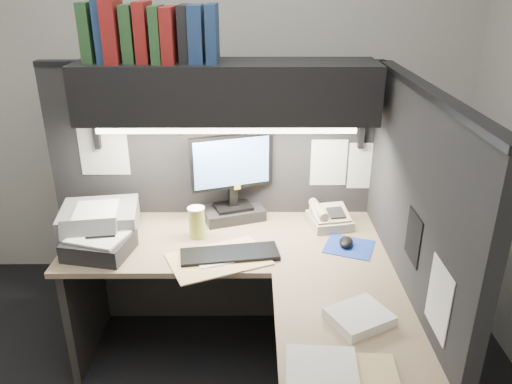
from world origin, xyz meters
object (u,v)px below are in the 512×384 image
desk (289,352)px  notebook_stack (99,246)px  monitor (233,186)px  overhead_shelf (227,91)px  printer (100,221)px  telephone (330,218)px  keyboard (230,254)px  coffee_cup (197,223)px

desk → notebook_stack: notebook_stack is taller
monitor → overhead_shelf: bearing=-122.8°
monitor → printer: (-0.72, -0.20, -0.12)m
printer → notebook_stack: 0.22m
desk → overhead_shelf: (-0.30, 0.75, 1.06)m
overhead_shelf → telephone: bearing=-2.4°
keyboard → desk: bearing=-61.8°
coffee_cup → monitor: bearing=49.8°
coffee_cup → notebook_stack: 0.52m
keyboard → printer: printer is taller
desk → keyboard: keyboard is taller
printer → notebook_stack: (0.05, -0.21, -0.03)m
overhead_shelf → coffee_cup: size_ratio=9.44×
coffee_cup → notebook_stack: coffee_cup is taller
telephone → keyboard: bearing=-159.5°
desk → notebook_stack: bearing=156.9°
telephone → notebook_stack: bearing=-176.8°
monitor → coffee_cup: 0.32m
printer → coffee_cup: bearing=-11.5°
overhead_shelf → desk: bearing=-68.2°
monitor → printer: bearing=176.2°
monitor → printer: size_ratio=1.27×
keyboard → telephone: bearing=23.2°
notebook_stack → telephone: bearing=14.6°
monitor → coffee_cup: size_ratio=3.13×
printer → desk: bearing=-40.3°
overhead_shelf → printer: bearing=-169.5°
coffee_cup → notebook_stack: size_ratio=0.53×
keyboard → notebook_stack: (-0.67, 0.03, 0.03)m
desk → telephone: size_ratio=7.41×
overhead_shelf → keyboard: bearing=-87.7°
printer → notebook_stack: size_ratio=1.29×
desk → telephone: 0.84m
keyboard → coffee_cup: coffee_cup is taller
printer → overhead_shelf: bearing=1.8°
desk → monitor: (-0.28, 0.82, 0.49)m
desk → printer: 1.24m
overhead_shelf → coffee_cup: bearing=-137.7°
notebook_stack → coffee_cup: bearing=21.1°
desk → overhead_shelf: bearing=111.8°
telephone → printer: 1.28m
telephone → notebook_stack: (-1.23, -0.32, 0.00)m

